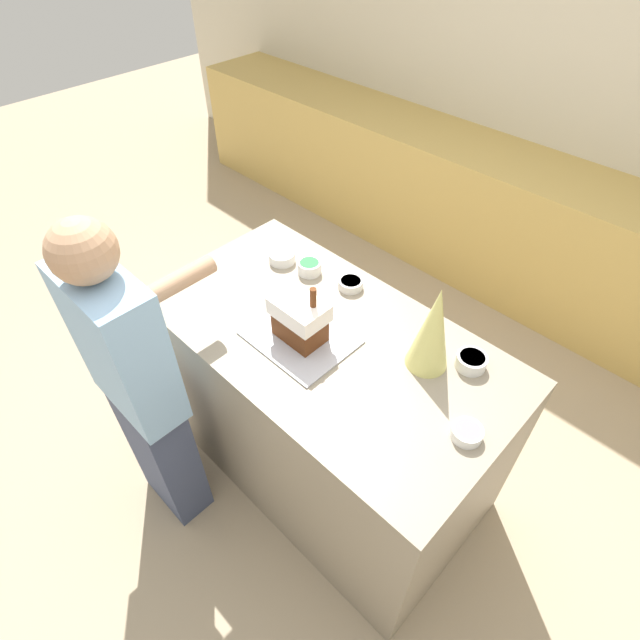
% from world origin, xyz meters
% --- Properties ---
extents(ground_plane, '(12.00, 12.00, 0.00)m').
position_xyz_m(ground_plane, '(0.00, 0.00, 0.00)').
color(ground_plane, tan).
extents(wall_back, '(8.00, 0.05, 2.60)m').
position_xyz_m(wall_back, '(0.00, 2.25, 1.30)').
color(wall_back, beige).
rests_on(wall_back, ground_plane).
extents(back_cabinet_block, '(6.00, 0.60, 0.88)m').
position_xyz_m(back_cabinet_block, '(0.00, 1.93, 0.44)').
color(back_cabinet_block, tan).
rests_on(back_cabinet_block, ground_plane).
extents(kitchen_island, '(1.49, 0.81, 0.93)m').
position_xyz_m(kitchen_island, '(0.00, 0.00, 0.46)').
color(kitchen_island, gray).
rests_on(kitchen_island, ground_plane).
extents(baking_tray, '(0.39, 0.31, 0.01)m').
position_xyz_m(baking_tray, '(-0.06, -0.08, 0.93)').
color(baking_tray, '#B2B2BC').
rests_on(baking_tray, kitchen_island).
extents(gingerbread_house, '(0.20, 0.14, 0.26)m').
position_xyz_m(gingerbread_house, '(-0.06, -0.08, 1.03)').
color(gingerbread_house, '#5B2D14').
rests_on(gingerbread_house, baking_tray).
extents(decorative_tree, '(0.15, 0.15, 0.35)m').
position_xyz_m(decorative_tree, '(0.36, 0.15, 1.10)').
color(decorative_tree, '#DBD675').
rests_on(decorative_tree, kitchen_island).
extents(candy_bowl_far_left, '(0.12, 0.12, 0.05)m').
position_xyz_m(candy_bowl_far_left, '(-0.46, 0.20, 0.95)').
color(candy_bowl_far_left, white).
rests_on(candy_bowl_far_left, kitchen_island).
extents(candy_bowl_far_right, '(0.11, 0.11, 0.05)m').
position_xyz_m(candy_bowl_far_right, '(0.48, 0.25, 0.95)').
color(candy_bowl_far_right, white).
rests_on(candy_bowl_far_right, kitchen_island).
extents(candy_bowl_beside_tree, '(0.10, 0.10, 0.05)m').
position_xyz_m(candy_bowl_beside_tree, '(-0.32, 0.23, 0.96)').
color(candy_bowl_beside_tree, white).
rests_on(candy_bowl_beside_tree, kitchen_island).
extents(candy_bowl_front_corner, '(0.10, 0.10, 0.04)m').
position_xyz_m(candy_bowl_front_corner, '(-0.12, 0.28, 0.95)').
color(candy_bowl_front_corner, white).
rests_on(candy_bowl_front_corner, kitchen_island).
extents(candy_bowl_center_rear, '(0.10, 0.10, 0.04)m').
position_xyz_m(candy_bowl_center_rear, '(0.64, -0.01, 0.95)').
color(candy_bowl_center_rear, white).
rests_on(candy_bowl_center_rear, kitchen_island).
extents(person, '(0.41, 0.51, 1.55)m').
position_xyz_m(person, '(-0.38, -0.61, 0.80)').
color(person, '#424C6B').
rests_on(person, ground_plane).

